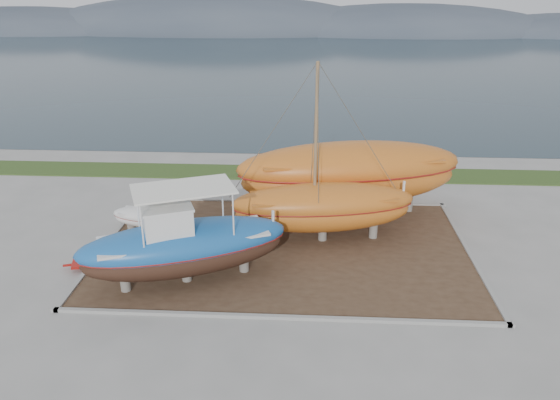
# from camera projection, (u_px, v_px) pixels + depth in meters

# --- Properties ---
(ground) EXTENTS (140.00, 140.00, 0.00)m
(ground) POSITION_uv_depth(u_px,v_px,m) (281.00, 291.00, 23.82)
(ground) COLOR gray
(ground) RESTS_ON ground
(dirt_patch) EXTENTS (18.00, 12.00, 0.06)m
(dirt_patch) POSITION_uv_depth(u_px,v_px,m) (285.00, 248.00, 27.51)
(dirt_patch) COLOR #422D1E
(dirt_patch) RESTS_ON ground
(curb_frame) EXTENTS (18.60, 12.60, 0.15)m
(curb_frame) POSITION_uv_depth(u_px,v_px,m) (285.00, 248.00, 27.49)
(curb_frame) COLOR gray
(curb_frame) RESTS_ON ground
(grass_strip) EXTENTS (44.00, 3.00, 0.08)m
(grass_strip) POSITION_uv_depth(u_px,v_px,m) (293.00, 173.00, 38.14)
(grass_strip) COLOR #284219
(grass_strip) RESTS_ON ground
(sea) EXTENTS (260.00, 100.00, 0.04)m
(sea) POSITION_uv_depth(u_px,v_px,m) (305.00, 63.00, 88.55)
(sea) COLOR #1C2E38
(sea) RESTS_ON ground
(mountain_ridge) EXTENTS (200.00, 36.00, 20.00)m
(mountain_ridge) POSITION_uv_depth(u_px,v_px,m) (308.00, 32.00, 139.41)
(mountain_ridge) COLOR #333D49
(mountain_ridge) RESTS_ON ground
(blue_caique) EXTENTS (9.64, 6.14, 4.44)m
(blue_caique) POSITION_uv_depth(u_px,v_px,m) (184.00, 236.00, 23.74)
(blue_caique) COLOR #1A5AA3
(blue_caique) RESTS_ON dirt_patch
(white_dinghy) EXTENTS (4.47, 2.08, 1.30)m
(white_dinghy) POSITION_uv_depth(u_px,v_px,m) (152.00, 220.00, 29.13)
(white_dinghy) COLOR silver
(white_dinghy) RESTS_ON dirt_patch
(orange_sailboat) EXTENTS (9.65, 4.23, 9.10)m
(orange_sailboat) POSITION_uv_depth(u_px,v_px,m) (325.00, 156.00, 26.66)
(orange_sailboat) COLOR #B65E1C
(orange_sailboat) RESTS_ON dirt_patch
(orange_bare_hull) EXTENTS (13.22, 6.37, 4.16)m
(orange_bare_hull) POSITION_uv_depth(u_px,v_px,m) (349.00, 180.00, 30.63)
(orange_bare_hull) COLOR #B65E1C
(orange_bare_hull) RESTS_ON dirt_patch
(red_trailer) EXTENTS (2.89, 1.99, 0.37)m
(red_trailer) POSITION_uv_depth(u_px,v_px,m) (92.00, 263.00, 25.75)
(red_trailer) COLOR #AE1913
(red_trailer) RESTS_ON ground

